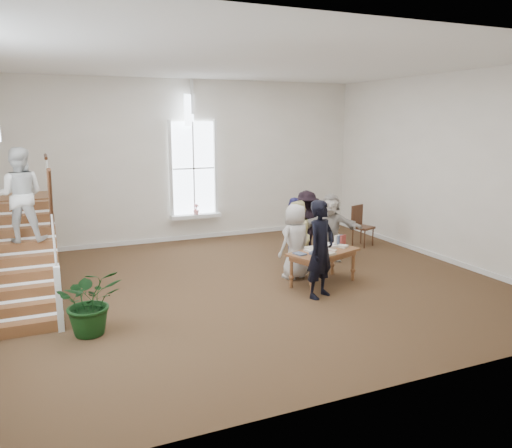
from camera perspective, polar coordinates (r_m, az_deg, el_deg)
name	(u,v)px	position (r m, az deg, el deg)	size (l,w,h in m)	color
ground	(255,284)	(10.60, -0.11, -6.88)	(10.00, 10.00, 0.00)	#432B1A
room_shell	(195,226)	(14.50, -6.93, -0.19)	(10.49, 10.00, 10.00)	beige
staircase	(23,218)	(10.15, -25.10, 0.60)	(1.10, 4.10, 2.92)	brown
library_table	(323,254)	(10.54, 7.69, -3.47)	(1.70, 1.23, 0.78)	brown
police_officer	(321,249)	(9.69, 7.43, -2.88)	(0.70, 0.46, 1.91)	black
elderly_woman	(295,241)	(10.83, 4.51, -2.00)	(0.80, 0.52, 1.64)	beige
person_yellow	(297,236)	(11.39, 4.68, -1.35)	(0.79, 0.61, 1.62)	#D6CB85
woman_cluster_a	(293,230)	(12.00, 4.30, -0.73)	(0.93, 0.39, 1.59)	navy
woman_cluster_b	(306,223)	(12.66, 5.77, 0.07)	(1.08, 0.62, 1.66)	black
woman_cluster_c	(330,228)	(12.26, 8.47, -0.40)	(1.54, 0.49, 1.66)	#B4ACA2
floor_plant	(90,301)	(8.50, -18.40, -8.36)	(1.00, 0.86, 1.11)	black
side_chair	(360,223)	(13.96, 11.84, 0.13)	(0.62, 0.62, 1.11)	#361F0E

